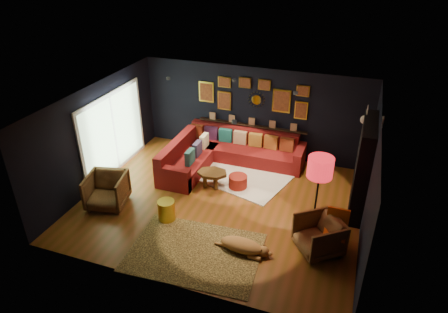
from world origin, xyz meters
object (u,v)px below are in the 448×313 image
(pouf, at_px, (238,181))
(floor_lamp, at_px, (320,170))
(sectional, at_px, (221,154))
(coffee_table, at_px, (212,175))
(dog, at_px, (242,243))
(armchair_right, at_px, (319,234))
(gold_stool, at_px, (167,210))
(armchair_left, at_px, (106,189))
(orange_chair, at_px, (336,227))

(pouf, relative_size, floor_lamp, 0.25)
(sectional, height_order, floor_lamp, floor_lamp)
(floor_lamp, bearing_deg, sectional, 142.39)
(coffee_table, distance_m, pouf, 0.68)
(floor_lamp, xyz_separation_m, dog, (-1.27, -1.04, -1.39))
(armchair_right, height_order, floor_lamp, floor_lamp)
(sectional, relative_size, floor_lamp, 1.81)
(armchair_right, height_order, dog, armchair_right)
(coffee_table, xyz_separation_m, dog, (1.44, -2.09, -0.14))
(gold_stool, bearing_deg, armchair_left, 178.94)
(sectional, height_order, gold_stool, sectional)
(pouf, bearing_deg, sectional, 128.75)
(gold_stool, bearing_deg, sectional, 83.87)
(sectional, bearing_deg, orange_chair, -37.09)
(pouf, distance_m, dog, 2.38)
(dog, bearing_deg, armchair_right, 24.70)
(coffee_table, xyz_separation_m, floor_lamp, (2.71, -1.06, 1.25))
(armchair_left, height_order, dog, armchair_left)
(sectional, xyz_separation_m, coffee_table, (0.17, -1.16, 0.02))
(pouf, bearing_deg, coffee_table, -166.91)
(coffee_table, relative_size, dog, 0.71)
(armchair_right, height_order, orange_chair, orange_chair)
(pouf, bearing_deg, orange_chair, -30.95)
(coffee_table, bearing_deg, sectional, 98.42)
(floor_lamp, bearing_deg, armchair_left, -173.31)
(sectional, relative_size, armchair_right, 4.04)
(armchair_left, bearing_deg, dog, -21.00)
(sectional, xyz_separation_m, armchair_right, (3.06, -2.70, 0.10))
(coffee_table, height_order, dog, coffee_table)
(pouf, xyz_separation_m, floor_lamp, (2.07, -1.21, 1.41))
(coffee_table, distance_m, armchair_left, 2.61)
(orange_chair, bearing_deg, armchair_left, -175.90)
(armchair_left, xyz_separation_m, armchair_right, (4.94, 0.08, -0.03))
(pouf, distance_m, armchair_left, 3.23)
(orange_chair, relative_size, dog, 0.76)
(sectional, height_order, dog, sectional)
(coffee_table, xyz_separation_m, orange_chair, (3.19, -1.38, 0.21))
(armchair_right, xyz_separation_m, floor_lamp, (-0.18, 0.48, 1.18))
(sectional, distance_m, armchair_right, 4.09)
(coffee_table, distance_m, orange_chair, 3.49)
(pouf, bearing_deg, armchair_left, -146.70)
(armchair_right, bearing_deg, pouf, -164.68)
(sectional, xyz_separation_m, dog, (1.61, -3.26, -0.11))
(armchair_left, xyz_separation_m, dog, (3.49, -0.48, -0.24))
(armchair_right, distance_m, orange_chair, 0.36)
(armchair_left, height_order, orange_chair, orange_chair)
(orange_chair, distance_m, dog, 1.92)
(armchair_left, bearing_deg, pouf, 20.11)
(pouf, bearing_deg, gold_stool, -121.89)
(armchair_left, bearing_deg, floor_lamp, -6.51)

